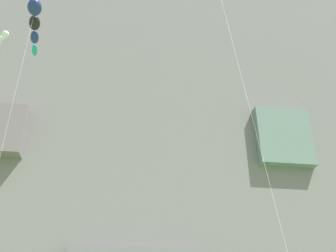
% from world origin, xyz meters
% --- Properties ---
extents(cliff_face, '(180.00, 23.73, 65.23)m').
position_xyz_m(cliff_face, '(-0.03, 59.43, 32.58)').
color(cliff_face, slate).
rests_on(cliff_face, ground).
extents(kite_windsock_low_left, '(3.19, 7.97, 31.55)m').
position_xyz_m(kite_windsock_low_left, '(-17.03, 31.68, 31.11)').
color(kite_windsock_low_left, white).
rests_on(kite_windsock_low_left, ground).
extents(kite_windsock_high_right, '(1.61, 6.19, 21.93)m').
position_xyz_m(kite_windsock_high_right, '(-9.62, 17.82, 21.46)').
color(kite_windsock_high_right, navy).
rests_on(kite_windsock_high_right, ground).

